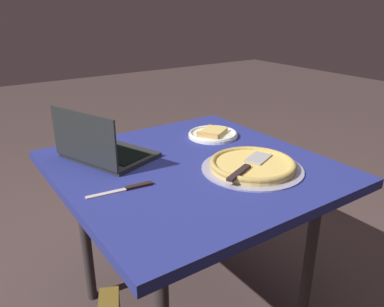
# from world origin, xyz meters

# --- Properties ---
(dining_table) EXTENTS (1.01, 0.99, 0.75)m
(dining_table) POSITION_xyz_m (0.00, 0.00, 0.68)
(dining_table) COLOR navy
(dining_table) RESTS_ON ground_plane
(laptop) EXTENTS (0.41, 0.36, 0.22)m
(laptop) POSITION_xyz_m (-0.24, -0.27, 0.79)
(laptop) COLOR #242728
(laptop) RESTS_ON dining_table
(pizza_plate) EXTENTS (0.23, 0.23, 0.04)m
(pizza_plate) POSITION_xyz_m (-0.21, 0.27, 0.76)
(pizza_plate) COLOR white
(pizza_plate) RESTS_ON dining_table
(pizza_tray) EXTENTS (0.39, 0.39, 0.04)m
(pizza_tray) POSITION_xyz_m (0.17, 0.16, 0.77)
(pizza_tray) COLOR #9393AD
(pizza_tray) RESTS_ON dining_table
(table_knife) EXTENTS (0.05, 0.23, 0.01)m
(table_knife) POSITION_xyz_m (0.06, -0.31, 0.75)
(table_knife) COLOR beige
(table_knife) RESTS_ON dining_table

